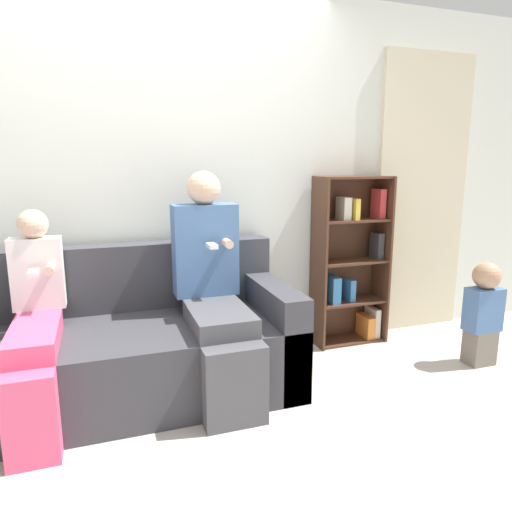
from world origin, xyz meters
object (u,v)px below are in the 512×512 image
at_px(couch, 124,348).
at_px(bookshelf, 350,263).
at_px(child_seated, 35,322).
at_px(toddler_standing, 483,311).
at_px(adult_seated, 213,282).

relative_size(couch, bookshelf, 1.58).
height_order(child_seated, toddler_standing, child_seated).
bearing_deg(bookshelf, adult_seated, -160.05).
bearing_deg(adult_seated, child_seated, -176.65).
distance_m(adult_seated, bookshelf, 1.27).
distance_m(child_seated, bookshelf, 2.23).
distance_m(couch, child_seated, 0.54).
height_order(couch, toddler_standing, couch).
bearing_deg(couch, bookshelf, 11.13).
relative_size(adult_seated, toddler_standing, 1.84).
relative_size(adult_seated, bookshelf, 1.04).
bearing_deg(child_seated, bookshelf, 12.72).
relative_size(couch, child_seated, 1.80).
height_order(adult_seated, toddler_standing, adult_seated).
bearing_deg(couch, child_seated, -161.30).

